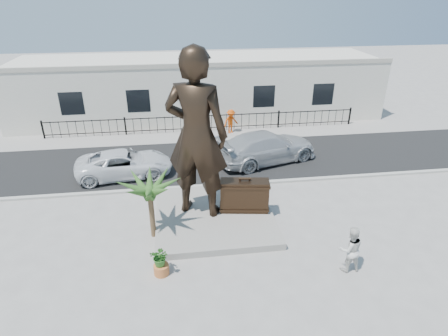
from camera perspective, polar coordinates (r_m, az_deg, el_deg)
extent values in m
plane|color=#9E9991|center=(15.97, 0.98, -10.61)|extent=(100.00, 100.00, 0.00)
cube|color=black|center=(22.82, -2.02, 1.44)|extent=(40.00, 7.00, 0.01)
cube|color=#A5A399|center=(19.69, -0.98, -2.65)|extent=(40.00, 0.25, 0.12)
cube|color=#9E9991|center=(26.49, -2.91, 5.06)|extent=(40.00, 2.50, 0.02)
cube|color=gray|center=(17.04, -1.45, -7.34)|extent=(5.20, 5.20, 0.30)
cube|color=black|center=(27.03, -3.09, 6.83)|extent=(22.00, 0.10, 1.20)
cube|color=silver|center=(30.59, -3.86, 12.25)|extent=(28.00, 7.00, 4.40)
imported|color=black|center=(15.55, -4.22, 4.99)|extent=(3.13, 2.62, 7.31)
cube|color=black|center=(16.82, 3.13, -4.23)|extent=(2.22, 0.99, 1.51)
imported|color=silver|center=(14.63, 18.66, -11.65)|extent=(0.91, 0.71, 1.85)
imported|color=silver|center=(21.21, -14.92, 0.65)|extent=(5.37, 2.90, 1.43)
imported|color=#A7AAAC|center=(22.32, 6.51, 3.21)|extent=(6.62, 4.23, 1.78)
imported|color=#D64A0B|center=(26.56, 1.05, 7.13)|extent=(1.26, 1.02, 1.70)
cylinder|color=#BE6732|center=(14.35, -9.51, -14.99)|extent=(0.56, 0.56, 0.40)
imported|color=#2C6220|center=(13.98, -9.69, -13.19)|extent=(0.86, 0.81, 0.76)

